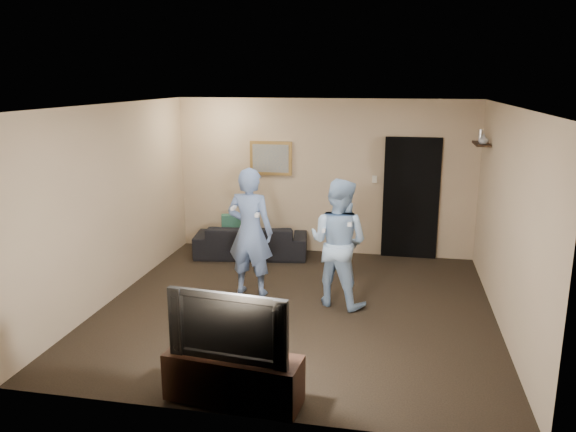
% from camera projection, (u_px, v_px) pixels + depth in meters
% --- Properties ---
extents(ground, '(5.00, 5.00, 0.00)m').
position_uv_depth(ground, '(297.00, 307.00, 7.34)').
color(ground, black).
rests_on(ground, ground).
extents(ceiling, '(5.00, 5.00, 0.04)m').
position_uv_depth(ceiling, '(298.00, 105.00, 6.72)').
color(ceiling, silver).
rests_on(ceiling, wall_back).
extents(wall_back, '(5.00, 0.04, 2.60)m').
position_uv_depth(wall_back, '(324.00, 177.00, 9.41)').
color(wall_back, tan).
rests_on(wall_back, ground).
extents(wall_front, '(5.00, 0.04, 2.60)m').
position_uv_depth(wall_front, '(244.00, 278.00, 4.65)').
color(wall_front, tan).
rests_on(wall_front, ground).
extents(wall_left, '(0.04, 5.00, 2.60)m').
position_uv_depth(wall_left, '(113.00, 202.00, 7.50)').
color(wall_left, tan).
rests_on(wall_left, ground).
extents(wall_right, '(0.04, 5.00, 2.60)m').
position_uv_depth(wall_right, '(507.00, 220.00, 6.56)').
color(wall_right, tan).
rests_on(wall_right, ground).
extents(sofa, '(1.94, 0.97, 0.54)m').
position_uv_depth(sofa, '(251.00, 240.00, 9.40)').
color(sofa, black).
rests_on(sofa, ground).
extents(throw_pillow, '(0.47, 0.25, 0.45)m').
position_uv_depth(throw_pillow, '(235.00, 228.00, 9.40)').
color(throw_pillow, '#194B3B').
rests_on(throw_pillow, sofa).
extents(painting_frame, '(0.72, 0.05, 0.57)m').
position_uv_depth(painting_frame, '(271.00, 158.00, 9.48)').
color(painting_frame, olive).
rests_on(painting_frame, wall_back).
extents(painting_canvas, '(0.62, 0.01, 0.47)m').
position_uv_depth(painting_canvas, '(271.00, 158.00, 9.46)').
color(painting_canvas, slate).
rests_on(painting_canvas, painting_frame).
extents(doorway, '(0.90, 0.06, 2.00)m').
position_uv_depth(doorway, '(411.00, 198.00, 9.18)').
color(doorway, black).
rests_on(doorway, ground).
extents(light_switch, '(0.08, 0.02, 0.12)m').
position_uv_depth(light_switch, '(375.00, 179.00, 9.23)').
color(light_switch, silver).
rests_on(light_switch, wall_back).
extents(wall_shelf, '(0.20, 0.60, 0.03)m').
position_uv_depth(wall_shelf, '(481.00, 144.00, 8.13)').
color(wall_shelf, black).
rests_on(wall_shelf, wall_right).
extents(shelf_vase, '(0.18, 0.18, 0.15)m').
position_uv_depth(shelf_vase, '(484.00, 139.00, 7.94)').
color(shelf_vase, '#A0A0A5').
rests_on(shelf_vase, wall_shelf).
extents(shelf_figurine, '(0.06, 0.06, 0.18)m').
position_uv_depth(shelf_figurine, '(481.00, 136.00, 8.23)').
color(shelf_figurine, silver).
rests_on(shelf_figurine, wall_shelf).
extents(tv_console, '(1.29, 0.54, 0.45)m').
position_uv_depth(tv_console, '(233.00, 378.00, 5.13)').
color(tv_console, black).
rests_on(tv_console, ground).
extents(television, '(1.12, 0.27, 0.64)m').
position_uv_depth(television, '(232.00, 323.00, 5.00)').
color(television, black).
rests_on(television, tv_console).
extents(wii_player_left, '(0.69, 0.54, 1.77)m').
position_uv_depth(wii_player_left, '(250.00, 232.00, 7.62)').
color(wii_player_left, '#657EAF').
rests_on(wii_player_left, ground).
extents(wii_player_right, '(0.99, 0.88, 1.68)m').
position_uv_depth(wii_player_right, '(338.00, 243.00, 7.27)').
color(wii_player_right, '#9BBDE2').
rests_on(wii_player_right, ground).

